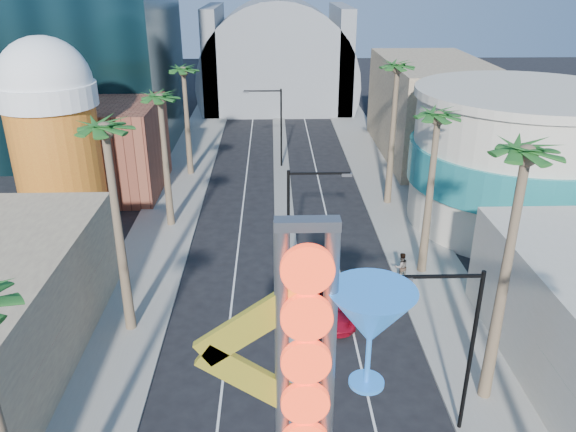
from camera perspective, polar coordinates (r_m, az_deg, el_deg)
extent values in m
cube|color=gray|center=(50.06, -11.42, 1.54)|extent=(5.00, 100.00, 0.15)
cube|color=gray|center=(50.41, 10.38, 1.78)|extent=(5.00, 100.00, 0.15)
cube|color=gray|center=(52.12, -0.55, 2.93)|extent=(1.60, 84.00, 0.15)
cube|color=brown|center=(53.03, -18.25, 6.57)|extent=(10.00, 10.00, 8.00)
cube|color=#93785F|center=(62.58, 14.30, 10.50)|extent=(10.00, 20.00, 10.00)
cylinder|color=#C94F1A|center=(45.83, -22.20, 4.68)|extent=(6.40, 6.40, 10.00)
cylinder|color=white|center=(44.51, -23.29, 11.24)|extent=(7.00, 7.00, 1.60)
sphere|color=white|center=(44.37, -23.46, 12.24)|extent=(6.60, 6.60, 6.60)
cylinder|color=beige|center=(46.90, 22.30, 5.08)|extent=(16.00, 16.00, 10.00)
cylinder|color=teal|center=(46.90, 22.30, 5.08)|extent=(16.60, 16.60, 3.00)
cylinder|color=beige|center=(45.63, 23.34, 11.37)|extent=(16.60, 16.60, 0.60)
cylinder|color=slate|center=(83.97, -1.05, 13.79)|extent=(22.00, 16.00, 22.00)
cube|color=slate|center=(83.88, -7.46, 15.66)|extent=(2.00, 16.00, 14.00)
cube|color=slate|center=(84.08, 5.32, 15.78)|extent=(2.00, 16.00, 14.00)
cylinder|color=slate|center=(18.32, -0.59, -17.86)|extent=(0.44, 0.44, 12.00)
cylinder|color=slate|center=(18.39, 3.99, -17.74)|extent=(0.44, 0.44, 12.00)
cube|color=slate|center=(15.08, 1.98, -0.82)|extent=(1.80, 0.50, 0.30)
cylinder|color=red|center=(15.31, 1.99, -5.45)|extent=(1.50, 0.25, 1.50)
cylinder|color=red|center=(16.12, 1.92, -10.26)|extent=(1.50, 0.25, 1.50)
cylinder|color=red|center=(17.04, 1.84, -14.58)|extent=(1.50, 0.25, 1.50)
cylinder|color=red|center=(18.05, 1.78, -18.44)|extent=(1.50, 0.25, 1.50)
cube|color=yellow|center=(16.66, -3.78, -10.94)|extent=(3.47, 0.25, 2.80)
cube|color=yellow|center=(17.87, -3.60, -16.21)|extent=(3.47, 0.25, 2.80)
cone|color=blue|center=(16.77, 8.43, -10.09)|extent=(2.60, 2.60, 1.80)
cylinder|color=blue|center=(17.70, 8.11, -14.39)|extent=(0.16, 0.16, 1.60)
cylinder|color=blue|center=(18.21, 7.96, -16.37)|extent=(1.10, 1.10, 0.12)
cylinder|color=black|center=(34.02, 0.04, -1.72)|extent=(0.18, 0.18, 8.00)
cube|color=black|center=(32.66, 3.21, 4.35)|extent=(3.60, 0.12, 0.12)
cube|color=slate|center=(32.86, 5.99, 4.19)|extent=(0.60, 0.25, 0.18)
cylinder|color=black|center=(56.62, -0.69, 8.82)|extent=(0.18, 0.18, 8.00)
cube|color=black|center=(55.75, -2.61, 12.58)|extent=(3.60, 0.12, 0.12)
cube|color=slate|center=(55.82, -4.29, 12.44)|extent=(0.60, 0.25, 0.18)
cylinder|color=black|center=(25.11, 18.05, -13.33)|extent=(0.18, 0.18, 8.00)
cube|color=black|center=(22.57, 15.37, -5.94)|extent=(3.24, 0.12, 0.12)
cube|color=slate|center=(22.25, 11.77, -6.30)|extent=(0.60, 0.25, 0.18)
cylinder|color=brown|center=(30.73, -16.76, -2.14)|extent=(0.40, 0.40, 11.50)
sphere|color=#1A4F1A|center=(28.78, -18.11, 8.22)|extent=(2.40, 2.40, 2.40)
cylinder|color=brown|center=(43.67, -12.30, 5.03)|extent=(0.40, 0.40, 10.00)
sphere|color=#1A4F1A|center=(42.37, -12.89, 11.44)|extent=(2.40, 2.40, 2.40)
cylinder|color=brown|center=(55.02, -10.19, 9.08)|extent=(0.40, 0.40, 10.00)
sphere|color=#1A4F1A|center=(53.99, -10.59, 14.21)|extent=(2.40, 2.40, 2.40)
cylinder|color=brown|center=(26.21, 20.97, -6.86)|extent=(0.40, 0.40, 12.00)
sphere|color=#1A4F1A|center=(23.88, 23.07, 5.66)|extent=(2.40, 2.40, 2.40)
cylinder|color=brown|center=(36.69, 14.14, 1.62)|extent=(0.40, 0.40, 10.50)
sphere|color=#1A4F1A|center=(35.11, 15.00, 9.57)|extent=(2.40, 2.40, 2.40)
cylinder|color=brown|center=(47.55, 10.53, 7.67)|extent=(0.40, 0.40, 11.50)
sphere|color=#1A4F1A|center=(46.32, 11.07, 14.51)|extent=(2.40, 2.40, 2.40)
imported|color=#AE0D23|center=(33.21, 4.75, -8.98)|extent=(2.99, 5.46, 1.45)
imported|color=gray|center=(36.98, 11.43, -5.06)|extent=(1.07, 0.92, 1.90)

